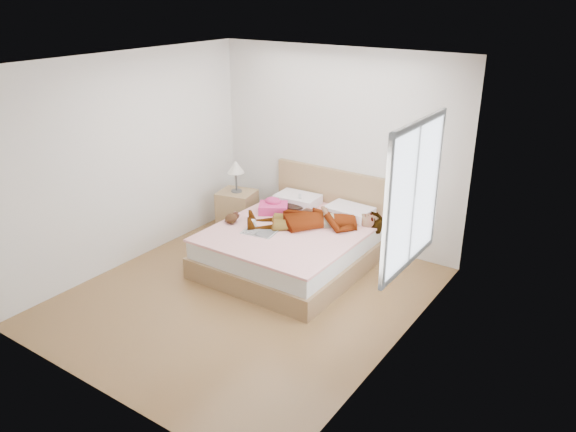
# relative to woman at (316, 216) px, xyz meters

# --- Properties ---
(ground) EXTENTS (4.00, 4.00, 0.00)m
(ground) POSITION_rel_woman_xyz_m (-0.19, -1.19, -0.63)
(ground) COLOR #56381B
(ground) RESTS_ON ground
(woman) EXTENTS (1.77, 1.52, 0.24)m
(woman) POSITION_rel_woman_xyz_m (0.00, 0.00, 0.00)
(woman) COLOR white
(woman) RESTS_ON bed
(hair) EXTENTS (0.50, 0.60, 0.08)m
(hair) POSITION_rel_woman_xyz_m (-0.57, 0.45, -0.08)
(hair) COLOR black
(hair) RESTS_ON bed
(phone) EXTENTS (0.08, 0.09, 0.05)m
(phone) POSITION_rel_woman_xyz_m (-0.50, 0.40, 0.04)
(phone) COLOR silver
(phone) RESTS_ON bed
(room_shell) EXTENTS (4.00, 4.00, 4.00)m
(room_shell) POSITION_rel_woman_xyz_m (1.58, -0.89, 0.87)
(room_shell) COLOR white
(room_shell) RESTS_ON ground
(bed) EXTENTS (1.80, 2.08, 1.00)m
(bed) POSITION_rel_woman_xyz_m (-0.19, -0.15, -0.35)
(bed) COLOR olive
(bed) RESTS_ON ground
(towel) EXTENTS (0.47, 0.44, 0.19)m
(towel) POSITION_rel_woman_xyz_m (-0.69, 0.05, -0.04)
(towel) COLOR #E13D85
(towel) RESTS_ON bed
(magazine) EXTENTS (0.44, 0.32, 0.02)m
(magazine) POSITION_rel_woman_xyz_m (-0.44, -0.59, -0.11)
(magazine) COLOR white
(magazine) RESTS_ON bed
(coffee_mug) EXTENTS (0.13, 0.10, 0.09)m
(coffee_mug) POSITION_rel_woman_xyz_m (-0.61, -0.50, -0.07)
(coffee_mug) COLOR silver
(coffee_mug) RESTS_ON bed
(plush_toy) EXTENTS (0.15, 0.22, 0.12)m
(plush_toy) POSITION_rel_woman_xyz_m (-0.91, -0.53, -0.05)
(plush_toy) COLOR black
(plush_toy) RESTS_ON bed
(nightstand) EXTENTS (0.57, 0.53, 1.05)m
(nightstand) POSITION_rel_woman_xyz_m (-1.44, 0.21, -0.28)
(nightstand) COLOR olive
(nightstand) RESTS_ON ground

